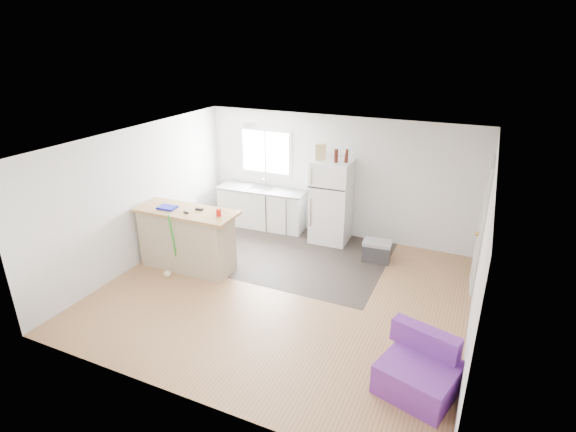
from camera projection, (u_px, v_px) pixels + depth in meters
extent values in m
cube|color=olive|center=(283.00, 292.00, 7.15)|extent=(5.50, 5.00, 0.01)
cube|color=white|center=(283.00, 143.00, 6.25)|extent=(5.50, 5.00, 0.01)
cube|color=white|center=(337.00, 177.00, 8.81)|extent=(5.50, 0.01, 2.40)
cube|color=white|center=(180.00, 309.00, 4.59)|extent=(5.50, 0.01, 2.40)
cube|color=white|center=(139.00, 197.00, 7.75)|extent=(0.01, 5.00, 2.40)
cube|color=white|center=(481.00, 257.00, 5.65)|extent=(0.01, 5.00, 2.40)
cube|color=#2D2622|center=(276.00, 251.00, 8.48)|extent=(4.05, 2.50, 0.00)
cube|color=white|center=(266.00, 152.00, 9.26)|extent=(1.18, 0.04, 0.98)
cube|color=white|center=(265.00, 152.00, 9.24)|extent=(1.05, 0.01, 0.85)
cube|color=white|center=(265.00, 152.00, 9.24)|extent=(0.03, 0.02, 0.85)
cube|color=white|center=(482.00, 226.00, 7.04)|extent=(0.05, 0.82, 2.03)
cube|color=white|center=(482.00, 226.00, 7.03)|extent=(0.03, 0.92, 2.10)
sphere|color=gold|center=(477.00, 234.00, 6.79)|extent=(0.07, 0.07, 0.07)
cylinder|color=white|center=(249.00, 124.00, 7.73)|extent=(0.30, 0.30, 0.07)
cube|color=white|center=(262.00, 208.00, 9.44)|extent=(1.85, 0.66, 0.80)
cube|color=gray|center=(262.00, 189.00, 9.29)|extent=(1.91, 0.70, 0.04)
cube|color=silver|center=(261.00, 190.00, 9.26)|extent=(0.52, 0.41, 0.05)
cube|color=#CAB892|center=(187.00, 240.00, 7.71)|extent=(1.61, 0.59, 1.04)
cube|color=tan|center=(186.00, 211.00, 7.49)|extent=(1.77, 0.70, 0.05)
cube|color=white|center=(331.00, 201.00, 8.65)|extent=(0.74, 0.69, 1.62)
cube|color=black|center=(326.00, 189.00, 8.23)|extent=(0.72, 0.03, 0.02)
cube|color=silver|center=(312.00, 176.00, 8.25)|extent=(0.03, 0.02, 0.29)
cube|color=silver|center=(311.00, 212.00, 8.52)|extent=(0.03, 0.02, 0.57)
cube|color=#303033|center=(377.00, 252.00, 8.08)|extent=(0.50, 0.36, 0.32)
cube|color=gray|center=(377.00, 243.00, 8.00)|extent=(0.52, 0.38, 0.06)
cube|color=purple|center=(418.00, 377.00, 5.10)|extent=(0.98, 0.95, 0.38)
cube|color=purple|center=(425.00, 339.00, 5.21)|extent=(0.83, 0.40, 0.28)
cube|color=silver|center=(206.00, 268.00, 7.60)|extent=(0.14, 0.11, 0.25)
cylinder|color=#1834AB|center=(205.00, 260.00, 7.55)|extent=(0.05, 0.05, 0.05)
cylinder|color=green|center=(174.00, 243.00, 7.40)|extent=(0.16, 0.29, 1.13)
sphere|color=beige|center=(167.00, 274.00, 7.56)|extent=(0.13, 0.13, 0.13)
cylinder|color=red|center=(219.00, 212.00, 7.22)|extent=(0.08, 0.08, 0.12)
cube|color=#1217B2|center=(167.00, 207.00, 7.54)|extent=(0.31, 0.23, 0.04)
cube|color=black|center=(199.00, 209.00, 7.48)|extent=(0.14, 0.07, 0.03)
cube|color=black|center=(186.00, 212.00, 7.35)|extent=(0.11, 0.08, 0.03)
cube|color=tan|center=(321.00, 152.00, 8.31)|extent=(0.22, 0.16, 0.30)
cylinder|color=#3C120B|center=(336.00, 156.00, 8.16)|extent=(0.09, 0.09, 0.25)
cylinder|color=#3C120B|center=(346.00, 156.00, 8.16)|extent=(0.09, 0.09, 0.25)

